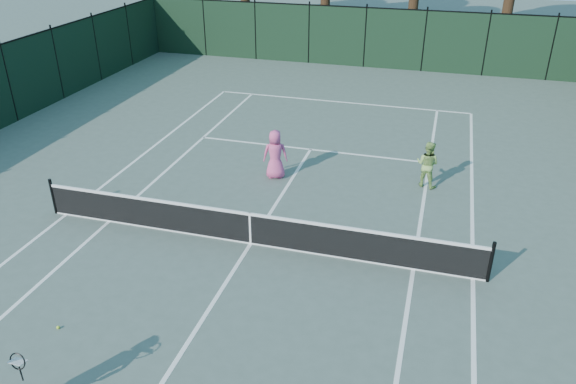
# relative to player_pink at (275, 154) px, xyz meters

# --- Properties ---
(ground) EXTENTS (90.00, 90.00, 0.00)m
(ground) POSITION_rel_player_pink_xyz_m (0.54, -3.91, -0.79)
(ground) COLOR #4B5B51
(ground) RESTS_ON ground
(sideline_doubles_left) EXTENTS (0.10, 23.77, 0.01)m
(sideline_doubles_left) POSITION_rel_player_pink_xyz_m (-4.95, -3.91, -0.79)
(sideline_doubles_left) COLOR white
(sideline_doubles_left) RESTS_ON ground
(sideline_doubles_right) EXTENTS (0.10, 23.77, 0.01)m
(sideline_doubles_right) POSITION_rel_player_pink_xyz_m (6.02, -3.91, -0.79)
(sideline_doubles_right) COLOR white
(sideline_doubles_right) RESTS_ON ground
(sideline_singles_left) EXTENTS (0.10, 23.77, 0.01)m
(sideline_singles_left) POSITION_rel_player_pink_xyz_m (-3.58, -3.91, -0.79)
(sideline_singles_left) COLOR white
(sideline_singles_left) RESTS_ON ground
(sideline_singles_right) EXTENTS (0.10, 23.77, 0.01)m
(sideline_singles_right) POSITION_rel_player_pink_xyz_m (4.65, -3.91, -0.79)
(sideline_singles_right) COLOR white
(sideline_singles_right) RESTS_ON ground
(baseline_far) EXTENTS (10.97, 0.10, 0.01)m
(baseline_far) POSITION_rel_player_pink_xyz_m (0.54, 7.97, -0.79)
(baseline_far) COLOR white
(baseline_far) RESTS_ON ground
(service_line_far) EXTENTS (8.23, 0.10, 0.01)m
(service_line_far) POSITION_rel_player_pink_xyz_m (0.54, 2.49, -0.79)
(service_line_far) COLOR white
(service_line_far) RESTS_ON ground
(center_service_line) EXTENTS (0.10, 12.80, 0.01)m
(center_service_line) POSITION_rel_player_pink_xyz_m (0.54, -3.91, -0.79)
(center_service_line) COLOR white
(center_service_line) RESTS_ON ground
(tennis_net) EXTENTS (11.69, 0.09, 1.06)m
(tennis_net) POSITION_rel_player_pink_xyz_m (0.54, -3.91, -0.31)
(tennis_net) COLOR black
(tennis_net) RESTS_ON ground
(fence_far) EXTENTS (24.00, 0.05, 3.00)m
(fence_far) POSITION_rel_player_pink_xyz_m (0.54, 14.09, 0.71)
(fence_far) COLOR black
(fence_far) RESTS_ON ground
(player_pink) EXTENTS (0.88, 0.70, 1.58)m
(player_pink) POSITION_rel_player_pink_xyz_m (0.00, 0.00, 0.00)
(player_pink) COLOR #DD4E89
(player_pink) RESTS_ON ground
(player_green) EXTENTS (0.85, 0.75, 1.46)m
(player_green) POSITION_rel_player_pink_xyz_m (4.62, 0.70, -0.06)
(player_green) COLOR #8DB65B
(player_green) RESTS_ON ground
(loose_ball_midcourt) EXTENTS (0.07, 0.07, 0.07)m
(loose_ball_midcourt) POSITION_rel_player_pink_xyz_m (-2.20, -8.06, -0.76)
(loose_ball_midcourt) COLOR #C5EA30
(loose_ball_midcourt) RESTS_ON ground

